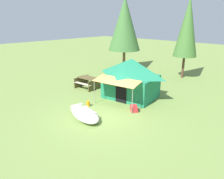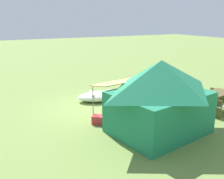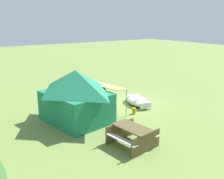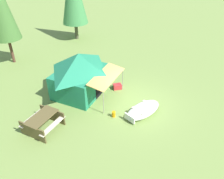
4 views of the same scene
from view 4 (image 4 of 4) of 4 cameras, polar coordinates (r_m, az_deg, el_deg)
The scene contains 6 objects.
ground_plane at distance 13.07m, azimuth 5.72°, elevation -3.36°, with size 80.00×80.00×0.00m, color olive.
beached_rowboat at distance 12.22m, azimuth 7.82°, elevation -5.10°, with size 2.44×1.56×0.46m.
canvas_cabin_tent at distance 13.37m, azimuth -8.05°, elevation 4.15°, with size 3.72×4.02×2.55m.
picnic_table at distance 11.54m, azimuth -17.10°, elevation -7.63°, with size 1.77×1.69×0.79m.
cooler_box at distance 14.14m, azimuth 1.33°, elevation 0.76°, with size 0.51×0.36×0.32m, color red.
fuel_can at distance 11.95m, azimuth 0.42°, elevation -6.22°, with size 0.19×0.19×0.32m, color orange.
Camera 4 is at (-9.35, -4.77, 7.79)m, focal length 36.30 mm.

